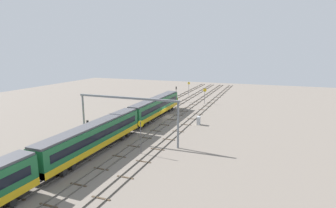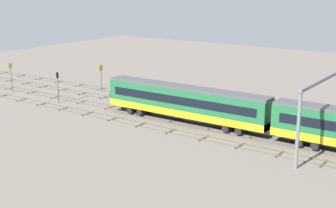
{
  "view_description": "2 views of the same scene",
  "coord_description": "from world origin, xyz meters",
  "px_view_note": "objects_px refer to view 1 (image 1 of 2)",
  "views": [
    {
      "loc": [
        -60.84,
        -23.3,
        16.29
      ],
      "look_at": [
        0.33,
        -0.21,
        3.2
      ],
      "focal_mm": 28.71,
      "sensor_mm": 36.0,
      "label": 1
    },
    {
      "loc": [
        -35.15,
        53.94,
        18.28
      ],
      "look_at": [
        0.98,
        2.41,
        2.21
      ],
      "focal_mm": 51.05,
      "sensor_mm": 36.0,
      "label": 2
    }
  ],
  "objects_px": {
    "signal_light_trackside_departure": "(176,92)",
    "relay_cabinet": "(199,121)",
    "overhead_gantry": "(127,108)",
    "speed_sign_near_foreground": "(205,93)",
    "signal_light_trackside_approach": "(88,130)",
    "speed_sign_far_trackside": "(141,132)",
    "train": "(97,136)",
    "speed_sign_mid_trackside": "(189,87)"
  },
  "relations": [
    {
      "from": "overhead_gantry",
      "to": "train",
      "type": "bearing_deg",
      "value": 159.76
    },
    {
      "from": "signal_light_trackside_departure",
      "to": "relay_cabinet",
      "type": "distance_m",
      "value": 28.32
    },
    {
      "from": "overhead_gantry",
      "to": "signal_light_trackside_departure",
      "type": "bearing_deg",
      "value": 6.47
    },
    {
      "from": "signal_light_trackside_approach",
      "to": "relay_cabinet",
      "type": "distance_m",
      "value": 24.89
    },
    {
      "from": "speed_sign_mid_trackside",
      "to": "relay_cabinet",
      "type": "distance_m",
      "value": 39.21
    },
    {
      "from": "speed_sign_far_trackside",
      "to": "relay_cabinet",
      "type": "bearing_deg",
      "value": -12.34
    },
    {
      "from": "train",
      "to": "speed_sign_mid_trackside",
      "type": "distance_m",
      "value": 58.47
    },
    {
      "from": "speed_sign_mid_trackside",
      "to": "speed_sign_far_trackside",
      "type": "xyz_separation_m",
      "value": [
        -56.81,
        -8.77,
        0.34
      ]
    },
    {
      "from": "speed_sign_near_foreground",
      "to": "signal_light_trackside_departure",
      "type": "distance_m",
      "value": 9.47
    },
    {
      "from": "overhead_gantry",
      "to": "speed_sign_mid_trackside",
      "type": "distance_m",
      "value": 52.61
    },
    {
      "from": "speed_sign_mid_trackside",
      "to": "signal_light_trackside_approach",
      "type": "height_order",
      "value": "speed_sign_mid_trackside"
    },
    {
      "from": "relay_cabinet",
      "to": "signal_light_trackside_approach",
      "type": "bearing_deg",
      "value": 145.38
    },
    {
      "from": "speed_sign_far_trackside",
      "to": "signal_light_trackside_departure",
      "type": "xyz_separation_m",
      "value": [
        44.6,
        9.39,
        -0.43
      ]
    },
    {
      "from": "overhead_gantry",
      "to": "speed_sign_far_trackside",
      "type": "relative_size",
      "value": 3.63
    },
    {
      "from": "overhead_gantry",
      "to": "speed_sign_far_trackside",
      "type": "height_order",
      "value": "overhead_gantry"
    },
    {
      "from": "train",
      "to": "signal_light_trackside_approach",
      "type": "bearing_deg",
      "value": 66.47
    },
    {
      "from": "train",
      "to": "overhead_gantry",
      "type": "bearing_deg",
      "value": -20.24
    },
    {
      "from": "speed_sign_near_foreground",
      "to": "signal_light_trackside_approach",
      "type": "distance_m",
      "value": 45.81
    },
    {
      "from": "speed_sign_near_foreground",
      "to": "relay_cabinet",
      "type": "bearing_deg",
      "value": -170.02
    },
    {
      "from": "relay_cabinet",
      "to": "train",
      "type": "bearing_deg",
      "value": 152.07
    },
    {
      "from": "speed_sign_near_foreground",
      "to": "relay_cabinet",
      "type": "distance_m",
      "value": 24.82
    },
    {
      "from": "train",
      "to": "speed_sign_far_trackside",
      "type": "xyz_separation_m",
      "value": [
        1.63,
        -7.07,
        0.92
      ]
    },
    {
      "from": "overhead_gantry",
      "to": "speed_sign_near_foreground",
      "type": "xyz_separation_m",
      "value": [
        39.83,
        -4.91,
        -3.08
      ]
    },
    {
      "from": "speed_sign_near_foreground",
      "to": "speed_sign_mid_trackside",
      "type": "distance_m",
      "value": 15.35
    },
    {
      "from": "speed_sign_far_trackside",
      "to": "signal_light_trackside_approach",
      "type": "height_order",
      "value": "speed_sign_far_trackside"
    },
    {
      "from": "speed_sign_mid_trackside",
      "to": "train",
      "type": "bearing_deg",
      "value": -178.34
    },
    {
      "from": "speed_sign_far_trackside",
      "to": "train",
      "type": "bearing_deg",
      "value": 102.96
    },
    {
      "from": "overhead_gantry",
      "to": "signal_light_trackside_approach",
      "type": "bearing_deg",
      "value": 135.11
    },
    {
      "from": "speed_sign_near_foreground",
      "to": "speed_sign_mid_trackside",
      "type": "xyz_separation_m",
      "value": [
        12.54,
        8.84,
        0.02
      ]
    },
    {
      "from": "signal_light_trackside_departure",
      "to": "relay_cabinet",
      "type": "bearing_deg",
      "value": -150.85
    },
    {
      "from": "overhead_gantry",
      "to": "speed_sign_mid_trackside",
      "type": "bearing_deg",
      "value": 4.29
    },
    {
      "from": "speed_sign_far_trackside",
      "to": "relay_cabinet",
      "type": "distance_m",
      "value": 20.58
    },
    {
      "from": "speed_sign_far_trackside",
      "to": "signal_light_trackside_approach",
      "type": "distance_m",
      "value": 9.75
    },
    {
      "from": "relay_cabinet",
      "to": "signal_light_trackside_departure",
      "type": "bearing_deg",
      "value": 29.15
    },
    {
      "from": "speed_sign_near_foreground",
      "to": "signal_light_trackside_approach",
      "type": "xyz_separation_m",
      "value": [
        -44.74,
        9.81,
        -0.15
      ]
    },
    {
      "from": "speed_sign_far_trackside",
      "to": "speed_sign_mid_trackside",
      "type": "bearing_deg",
      "value": 8.77
    },
    {
      "from": "train",
      "to": "relay_cabinet",
      "type": "xyz_separation_m",
      "value": [
        21.57,
        -11.43,
        -1.74
      ]
    },
    {
      "from": "speed_sign_near_foreground",
      "to": "speed_sign_mid_trackside",
      "type": "height_order",
      "value": "speed_sign_mid_trackside"
    },
    {
      "from": "speed_sign_mid_trackside",
      "to": "relay_cabinet",
      "type": "height_order",
      "value": "speed_sign_mid_trackside"
    },
    {
      "from": "speed_sign_near_foreground",
      "to": "overhead_gantry",
      "type": "bearing_deg",
      "value": 172.97
    },
    {
      "from": "speed_sign_near_foreground",
      "to": "speed_sign_far_trackside",
      "type": "distance_m",
      "value": 44.27
    },
    {
      "from": "overhead_gantry",
      "to": "relay_cabinet",
      "type": "xyz_separation_m",
      "value": [
        15.5,
        -9.2,
        -5.39
      ]
    }
  ]
}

